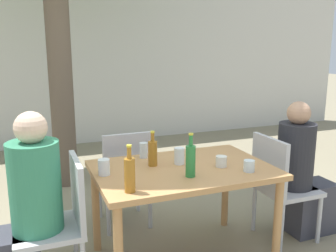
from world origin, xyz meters
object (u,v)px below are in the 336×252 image
amber_bottle_0 (130,174)px  amber_bottle_1 (153,152)px  patio_chair_2 (126,174)px  drinking_glass_3 (104,167)px  drinking_glass_0 (249,166)px  drinking_glass_1 (179,156)px  green_bottle_2 (191,160)px  drinking_glass_2 (143,150)px  patio_chair_1 (279,182)px  patio_chair_0 (62,217)px  dining_table_front (183,179)px  person_seated_0 (24,217)px  drinking_glass_4 (221,161)px  person_seated_1 (303,177)px

amber_bottle_0 → amber_bottle_1: 0.52m
patio_chair_2 → drinking_glass_3: bearing=63.0°
drinking_glass_0 → drinking_glass_1: drinking_glass_1 is taller
green_bottle_2 → drinking_glass_1: size_ratio=2.43×
drinking_glass_2 → patio_chair_1: bearing=-17.2°
drinking_glass_0 → drinking_glass_1: bearing=139.5°
amber_bottle_0 → drinking_glass_2: amber_bottle_0 is taller
drinking_glass_2 → patio_chair_0: bearing=-153.9°
dining_table_front → amber_bottle_0: size_ratio=4.32×
person_seated_0 → green_bottle_2: 1.14m
person_seated_0 → amber_bottle_0: 0.76m
drinking_glass_4 → green_bottle_2: bearing=-160.0°
person_seated_1 → patio_chair_2: bearing=64.2°
patio_chair_1 → person_seated_0: (-1.99, -0.00, 0.04)m
patio_chair_1 → patio_chair_2: 1.32m
patio_chair_1 → drinking_glass_2: bearing=72.8°
patio_chair_2 → amber_bottle_1: bearing=96.9°
patio_chair_0 → drinking_glass_0: 1.34m
person_seated_0 → drinking_glass_3: size_ratio=11.03×
drinking_glass_2 → drinking_glass_4: bearing=-41.9°
drinking_glass_3 → person_seated_1: bearing=-1.7°
dining_table_front → person_seated_0: (-1.11, -0.00, -0.11)m
amber_bottle_0 → drinking_glass_4: (0.76, 0.22, -0.08)m
drinking_glass_3 → patio_chair_2: bearing=63.0°
patio_chair_2 → drinking_glass_2: bearing=100.6°
dining_table_front → drinking_glass_0: 0.49m
dining_table_front → person_seated_1: size_ratio=1.10×
dining_table_front → drinking_glass_0: drinking_glass_0 is taller
patio_chair_1 → drinking_glass_3: 1.48m
drinking_glass_1 → drinking_glass_4: bearing=-32.7°
green_bottle_2 → patio_chair_1: bearing=12.2°
patio_chair_0 → dining_table_front: bearing=90.0°
patio_chair_2 → drinking_glass_4: size_ratio=10.86×
drinking_glass_2 → drinking_glass_3: (-0.38, -0.28, -0.01)m
amber_bottle_1 → drinking_glass_3: 0.39m
amber_bottle_1 → drinking_glass_0: (0.60, -0.37, -0.06)m
drinking_glass_0 → drinking_glass_3: (-0.97, 0.30, 0.01)m
patio_chair_2 → person_seated_0: (-0.85, -0.67, 0.04)m
drinking_glass_4 → patio_chair_1: bearing=8.1°
drinking_glass_1 → drinking_glass_0: bearing=-40.5°
green_bottle_2 → drinking_glass_2: (-0.17, 0.53, -0.06)m
dining_table_front → amber_bottle_0: bearing=-147.6°
green_bottle_2 → drinking_glass_3: size_ratio=2.73×
person_seated_1 → amber_bottle_0: size_ratio=3.94×
drinking_glass_2 → drinking_glass_3: 0.47m
drinking_glass_3 → dining_table_front: bearing=-5.1°
amber_bottle_1 → drinking_glass_1: (0.20, -0.03, -0.04)m
patio_chair_0 → drinking_glass_1: (0.89, 0.08, 0.30)m
person_seated_0 → drinking_glass_3: (0.54, 0.05, 0.25)m
amber_bottle_1 → patio_chair_1: bearing=-6.3°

